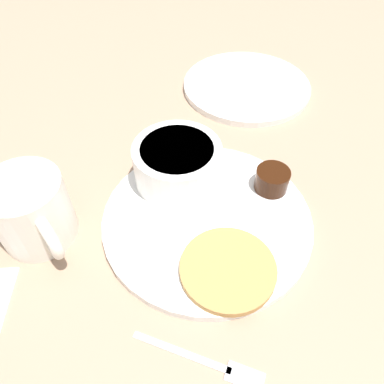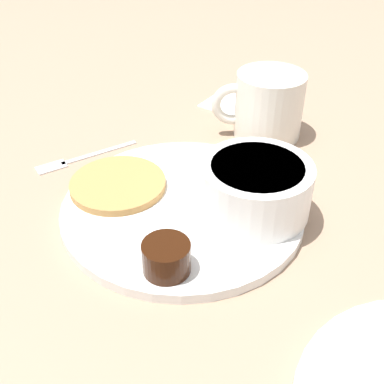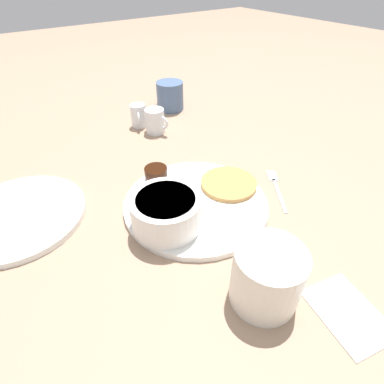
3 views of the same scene
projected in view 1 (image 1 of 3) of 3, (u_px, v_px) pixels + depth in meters
name	position (u px, v px, depth m)	size (l,w,h in m)	color
ground_plane	(207.00, 222.00, 0.51)	(4.00, 4.00, 0.00)	#9E7F66
plate	(207.00, 219.00, 0.50)	(0.28, 0.28, 0.01)	white
pancake_stack	(224.00, 270.00, 0.44)	(0.11, 0.11, 0.01)	#B78447
bowl	(177.00, 163.00, 0.52)	(0.12, 0.12, 0.06)	white
syrup_cup	(272.00, 180.00, 0.52)	(0.05, 0.05, 0.03)	black
butter_ramekin	(180.00, 157.00, 0.55)	(0.05, 0.05, 0.04)	white
coffee_mug	(32.00, 212.00, 0.46)	(0.10, 0.13, 0.09)	silver
fork	(213.00, 364.00, 0.38)	(0.12, 0.09, 0.00)	silver
far_plate	(246.00, 86.00, 0.72)	(0.24, 0.24, 0.01)	white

